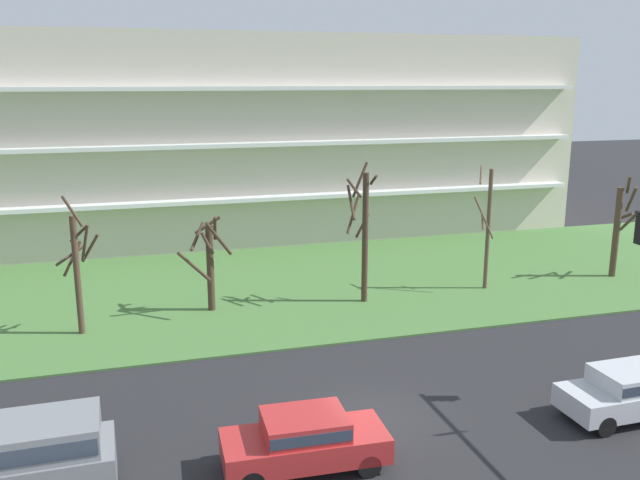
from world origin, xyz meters
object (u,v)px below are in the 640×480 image
at_px(tree_far_left, 78,267).
at_px(tree_left, 209,260).
at_px(tree_right, 487,227).
at_px(sedan_silver_near_left, 631,390).
at_px(tree_center, 363,230).
at_px(sedan_red_center_left, 305,439).
at_px(tree_far_right, 619,228).

xyz_separation_m(tree_far_left, tree_left, (5.38, 1.30, -0.45)).
bearing_deg(tree_right, tree_far_left, -177.51).
height_order(tree_left, sedan_silver_near_left, tree_left).
bearing_deg(tree_far_left, tree_center, 3.03).
xyz_separation_m(tree_left, sedan_red_center_left, (0.83, -13.30, -1.51)).
relative_size(sedan_silver_near_left, sedan_red_center_left, 0.99).
bearing_deg(sedan_red_center_left, tree_far_left, 119.49).
relative_size(tree_far_left, tree_center, 0.90).
bearing_deg(sedan_red_center_left, tree_left, 95.71).
distance_m(tree_far_right, sedan_silver_near_left, 16.30).
distance_m(tree_left, tree_right, 13.48).
bearing_deg(tree_left, tree_far_right, -1.28).
bearing_deg(sedan_silver_near_left, sedan_red_center_left, 178.97).
relative_size(tree_far_right, sedan_red_center_left, 1.22).
distance_m(tree_right, sedan_red_center_left, 18.13).
distance_m(tree_far_left, tree_far_right, 26.51).
height_order(tree_far_left, tree_far_right, tree_far_left).
xyz_separation_m(tree_right, sedan_silver_near_left, (-2.22, -12.82, -2.29)).
distance_m(tree_right, tree_far_right, 7.69).
xyz_separation_m(tree_left, sedan_silver_near_left, (11.22, -13.30, -1.51)).
xyz_separation_m(tree_right, sedan_red_center_left, (-12.61, -12.82, -2.29)).
relative_size(tree_far_right, sedan_silver_near_left, 1.23).
xyz_separation_m(tree_far_left, sedan_red_center_left, (6.21, -12.00, -1.97)).
height_order(tree_far_left, tree_left, tree_far_left).
bearing_deg(sedan_silver_near_left, tree_far_left, 143.11).
bearing_deg(tree_center, tree_far_right, 0.70).
height_order(tree_right, tree_far_right, tree_right).
relative_size(tree_left, tree_center, 0.67).
bearing_deg(tree_far_right, tree_center, -179.30).
bearing_deg(tree_right, sedan_silver_near_left, -99.83).
bearing_deg(tree_left, sedan_silver_near_left, -49.84).
bearing_deg(tree_center, sedan_silver_near_left, -71.46).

